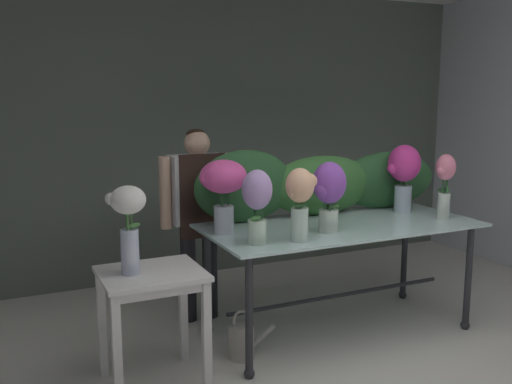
{
  "coord_description": "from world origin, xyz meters",
  "views": [
    {
      "loc": [
        -2.05,
        -2.07,
        1.82
      ],
      "look_at": [
        -0.43,
        1.39,
        1.14
      ],
      "focal_mm": 40.82,
      "sensor_mm": 36.0,
      "label": 1
    }
  ],
  "objects_px": {
    "vase_rosy_hydrangea": "(445,181)",
    "vase_peach_roses": "(300,198)",
    "display_table_glass": "(341,240)",
    "side_table_white": "(152,289)",
    "vase_lilac_peonies": "(257,200)",
    "vase_fuchsia_lilies": "(223,184)",
    "vase_white_roses_tall": "(128,220)",
    "vase_violet_freesia": "(329,191)",
    "watering_can": "(242,340)",
    "florist": "(198,204)",
    "vase_magenta_snapdragons": "(404,171)"
  },
  "relations": [
    {
      "from": "display_table_glass",
      "to": "side_table_white",
      "type": "distance_m",
      "value": 1.49
    },
    {
      "from": "florist",
      "to": "vase_lilac_peonies",
      "type": "relative_size",
      "value": 3.16
    },
    {
      "from": "vase_lilac_peonies",
      "to": "vase_white_roses_tall",
      "type": "relative_size",
      "value": 0.9
    },
    {
      "from": "watering_can",
      "to": "vase_magenta_snapdragons",
      "type": "bearing_deg",
      "value": 8.87
    },
    {
      "from": "vase_rosy_hydrangea",
      "to": "watering_can",
      "type": "relative_size",
      "value": 1.4
    },
    {
      "from": "vase_lilac_peonies",
      "to": "vase_white_roses_tall",
      "type": "height_order",
      "value": "vase_lilac_peonies"
    },
    {
      "from": "florist",
      "to": "vase_violet_freesia",
      "type": "xyz_separation_m",
      "value": [
        0.65,
        -0.86,
        0.2
      ]
    },
    {
      "from": "vase_fuchsia_lilies",
      "to": "vase_rosy_hydrangea",
      "type": "bearing_deg",
      "value": -9.54
    },
    {
      "from": "vase_rosy_hydrangea",
      "to": "vase_peach_roses",
      "type": "distance_m",
      "value": 1.33
    },
    {
      "from": "vase_rosy_hydrangea",
      "to": "vase_white_roses_tall",
      "type": "height_order",
      "value": "vase_rosy_hydrangea"
    },
    {
      "from": "vase_lilac_peonies",
      "to": "vase_magenta_snapdragons",
      "type": "height_order",
      "value": "vase_magenta_snapdragons"
    },
    {
      "from": "florist",
      "to": "vase_rosy_hydrangea",
      "type": "height_order",
      "value": "florist"
    },
    {
      "from": "florist",
      "to": "vase_lilac_peonies",
      "type": "bearing_deg",
      "value": -85.81
    },
    {
      "from": "display_table_glass",
      "to": "vase_magenta_snapdragons",
      "type": "xyz_separation_m",
      "value": [
        0.68,
        0.15,
        0.45
      ]
    },
    {
      "from": "display_table_glass",
      "to": "vase_peach_roses",
      "type": "relative_size",
      "value": 4.2
    },
    {
      "from": "vase_lilac_peonies",
      "to": "vase_fuchsia_lilies",
      "type": "xyz_separation_m",
      "value": [
        -0.09,
        0.35,
        0.06
      ]
    },
    {
      "from": "vase_white_roses_tall",
      "to": "watering_can",
      "type": "height_order",
      "value": "vase_white_roses_tall"
    },
    {
      "from": "vase_violet_freesia",
      "to": "display_table_glass",
      "type": "bearing_deg",
      "value": 38.2
    },
    {
      "from": "vase_white_roses_tall",
      "to": "vase_violet_freesia",
      "type": "bearing_deg",
      "value": -0.05
    },
    {
      "from": "side_table_white",
      "to": "vase_peach_roses",
      "type": "distance_m",
      "value": 1.09
    },
    {
      "from": "vase_magenta_snapdragons",
      "to": "vase_white_roses_tall",
      "type": "xyz_separation_m",
      "value": [
        -2.28,
        -0.32,
        -0.12
      ]
    },
    {
      "from": "vase_rosy_hydrangea",
      "to": "vase_fuchsia_lilies",
      "type": "xyz_separation_m",
      "value": [
        -1.69,
        0.28,
        0.06
      ]
    },
    {
      "from": "display_table_glass",
      "to": "vase_magenta_snapdragons",
      "type": "height_order",
      "value": "vase_magenta_snapdragons"
    },
    {
      "from": "vase_lilac_peonies",
      "to": "vase_fuchsia_lilies",
      "type": "height_order",
      "value": "vase_fuchsia_lilies"
    },
    {
      "from": "vase_white_roses_tall",
      "to": "watering_can",
      "type": "distance_m",
      "value": 1.2
    },
    {
      "from": "vase_violet_freesia",
      "to": "vase_white_roses_tall",
      "type": "bearing_deg",
      "value": 179.95
    },
    {
      "from": "vase_rosy_hydrangea",
      "to": "vase_lilac_peonies",
      "type": "distance_m",
      "value": 1.6
    },
    {
      "from": "vase_white_roses_tall",
      "to": "florist",
      "type": "bearing_deg",
      "value": 49.36
    },
    {
      "from": "vase_fuchsia_lilies",
      "to": "watering_can",
      "type": "xyz_separation_m",
      "value": [
        0.05,
        -0.2,
        -1.06
      ]
    },
    {
      "from": "vase_lilac_peonies",
      "to": "vase_rosy_hydrangea",
      "type": "bearing_deg",
      "value": 2.46
    },
    {
      "from": "vase_lilac_peonies",
      "to": "vase_peach_roses",
      "type": "xyz_separation_m",
      "value": [
        0.28,
        -0.06,
        0.0
      ]
    },
    {
      "from": "vase_magenta_snapdragons",
      "to": "vase_peach_roses",
      "type": "bearing_deg",
      "value": -159.44
    },
    {
      "from": "vase_violet_freesia",
      "to": "vase_magenta_snapdragons",
      "type": "distance_m",
      "value": 0.96
    },
    {
      "from": "vase_rosy_hydrangea",
      "to": "watering_can",
      "type": "height_order",
      "value": "vase_rosy_hydrangea"
    },
    {
      "from": "vase_rosy_hydrangea",
      "to": "vase_magenta_snapdragons",
      "type": "xyz_separation_m",
      "value": [
        -0.12,
        0.33,
        0.04
      ]
    },
    {
      "from": "display_table_glass",
      "to": "vase_violet_freesia",
      "type": "height_order",
      "value": "vase_violet_freesia"
    },
    {
      "from": "side_table_white",
      "to": "florist",
      "type": "height_order",
      "value": "florist"
    },
    {
      "from": "side_table_white",
      "to": "vase_fuchsia_lilies",
      "type": "xyz_separation_m",
      "value": [
        0.59,
        0.28,
        0.57
      ]
    },
    {
      "from": "side_table_white",
      "to": "vase_magenta_snapdragons",
      "type": "distance_m",
      "value": 2.25
    },
    {
      "from": "vase_fuchsia_lilies",
      "to": "vase_white_roses_tall",
      "type": "xyz_separation_m",
      "value": [
        -0.71,
        -0.28,
        -0.13
      ]
    },
    {
      "from": "side_table_white",
      "to": "vase_rosy_hydrangea",
      "type": "height_order",
      "value": "vase_rosy_hydrangea"
    },
    {
      "from": "display_table_glass",
      "to": "florist",
      "type": "distance_m",
      "value": 1.12
    },
    {
      "from": "vase_rosy_hydrangea",
      "to": "vase_violet_freesia",
      "type": "relative_size",
      "value": 1.01
    },
    {
      "from": "side_table_white",
      "to": "vase_peach_roses",
      "type": "bearing_deg",
      "value": -7.88
    },
    {
      "from": "display_table_glass",
      "to": "watering_can",
      "type": "height_order",
      "value": "display_table_glass"
    },
    {
      "from": "vase_white_roses_tall",
      "to": "watering_can",
      "type": "xyz_separation_m",
      "value": [
        0.76,
        0.08,
        -0.93
      ]
    },
    {
      "from": "vase_fuchsia_lilies",
      "to": "vase_violet_freesia",
      "type": "distance_m",
      "value": 0.73
    },
    {
      "from": "watering_can",
      "to": "vase_fuchsia_lilies",
      "type": "bearing_deg",
      "value": 104.11
    },
    {
      "from": "side_table_white",
      "to": "vase_lilac_peonies",
      "type": "bearing_deg",
      "value": -6.48
    },
    {
      "from": "display_table_glass",
      "to": "vase_lilac_peonies",
      "type": "xyz_separation_m",
      "value": [
        -0.8,
        -0.25,
        0.4
      ]
    }
  ]
}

